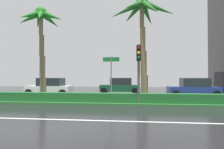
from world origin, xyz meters
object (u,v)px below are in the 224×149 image
at_px(palm_tree_mid_left, 41,26).
at_px(car_in_traffic_third, 193,88).
at_px(street_name_sign, 111,73).
at_px(palm_tree_centre_left, 142,18).
at_px(traffic_signal_median_right, 139,63).
at_px(car_in_traffic_second, 120,86).
at_px(car_in_traffic_leading, 50,87).

xyz_separation_m(palm_tree_mid_left, car_in_traffic_third, (12.40, 3.78, -4.92)).
distance_m(palm_tree_mid_left, street_name_sign, 6.84).
bearing_deg(street_name_sign, palm_tree_mid_left, 166.40).
distance_m(street_name_sign, car_in_traffic_third, 8.61).
bearing_deg(palm_tree_centre_left, car_in_traffic_third, 35.85).
relative_size(palm_tree_centre_left, street_name_sign, 2.56).
distance_m(traffic_signal_median_right, car_in_traffic_second, 9.30).
bearing_deg(palm_tree_mid_left, palm_tree_centre_left, 2.90).
distance_m(palm_tree_mid_left, palm_tree_centre_left, 7.73).
bearing_deg(car_in_traffic_second, palm_tree_centre_left, 107.09).
xyz_separation_m(car_in_traffic_leading, car_in_traffic_second, (6.62, 3.32, 0.00)).
xyz_separation_m(street_name_sign, car_in_traffic_leading, (-6.60, 5.18, -1.25)).
bearing_deg(car_in_traffic_leading, palm_tree_centre_left, 158.45).
relative_size(car_in_traffic_leading, car_in_traffic_third, 1.00).
relative_size(palm_tree_centre_left, car_in_traffic_third, 1.78).
relative_size(traffic_signal_median_right, street_name_sign, 1.23).
bearing_deg(street_name_sign, palm_tree_centre_left, 39.85).
height_order(palm_tree_centre_left, car_in_traffic_leading, palm_tree_centre_left).
bearing_deg(traffic_signal_median_right, car_in_traffic_second, 101.25).
bearing_deg(car_in_traffic_second, car_in_traffic_leading, 26.63).
bearing_deg(palm_tree_centre_left, car_in_traffic_second, 107.09).
height_order(street_name_sign, car_in_traffic_third, street_name_sign).
bearing_deg(traffic_signal_median_right, palm_tree_mid_left, 166.44).
relative_size(palm_tree_mid_left, traffic_signal_median_right, 1.91).
xyz_separation_m(palm_tree_centre_left, car_in_traffic_second, (-2.08, 6.75, -5.35)).
height_order(traffic_signal_median_right, car_in_traffic_third, traffic_signal_median_right).
relative_size(palm_tree_centre_left, traffic_signal_median_right, 2.07).
xyz_separation_m(palm_tree_centre_left, street_name_sign, (-2.09, -1.75, -4.09)).
xyz_separation_m(street_name_sign, car_in_traffic_third, (6.79, 5.14, -1.25)).
xyz_separation_m(palm_tree_mid_left, street_name_sign, (5.61, -1.36, -3.67)).
height_order(car_in_traffic_leading, car_in_traffic_second, same).
distance_m(palm_tree_centre_left, street_name_sign, 4.92).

